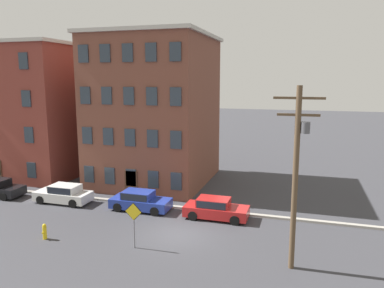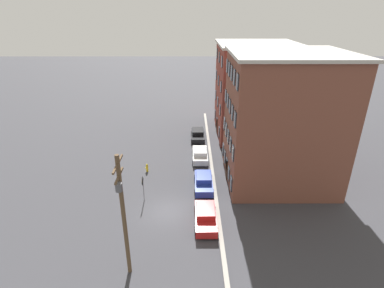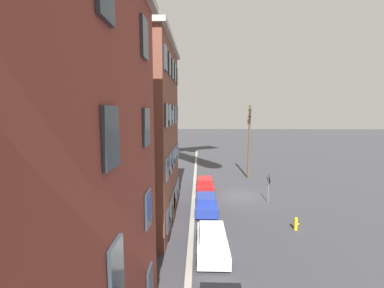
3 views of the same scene
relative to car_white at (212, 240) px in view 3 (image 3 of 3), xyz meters
The scene contains 9 objects.
ground_plane 11.00m from the car_white, 16.80° to the right, with size 200.00×200.00×0.00m, color #38383D.
kerb_strip 10.61m from the car_white, ahead, with size 56.00×0.36×0.16m, color #9E998E.
apartment_midblock 11.09m from the car_white, 61.55° to the left, with size 10.21×11.27×13.47m.
car_white is the anchor object (origin of this frame).
car_blue 6.38m from the car_white, ahead, with size 4.40×1.92×1.43m.
car_red 12.09m from the car_white, ahead, with size 4.40×1.92×1.43m.
caution_sign 10.47m from the car_white, 33.11° to the right, with size 1.05×0.08×2.70m.
utility_pole 18.81m from the car_white, 17.38° to the right, with size 2.40×0.44×9.25m.
fire_hydrant 6.86m from the car_white, 63.86° to the right, with size 0.24×0.34×0.96m.
Camera 3 is at (-25.21, 3.98, 8.46)m, focal length 24.00 mm.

